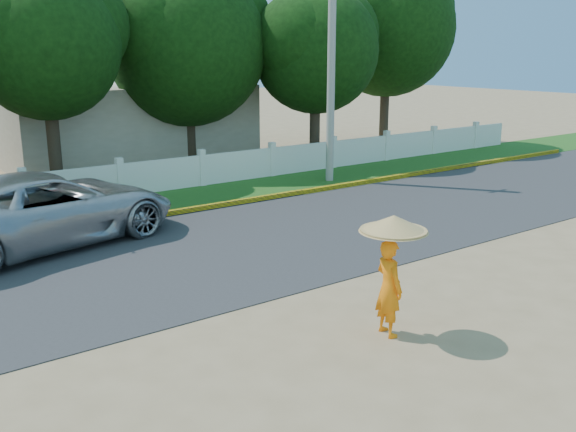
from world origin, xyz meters
name	(u,v)px	position (x,y,z in m)	size (l,w,h in m)	color
ground	(350,304)	(0.00, 0.00, 0.00)	(120.00, 120.00, 0.00)	#9E8460
road	(228,246)	(0.00, 4.50, 0.01)	(60.00, 7.00, 0.02)	#38383A
grass_verge	(140,205)	(0.00, 9.75, 0.01)	(60.00, 3.50, 0.03)	#2D601E
curb	(164,214)	(0.00, 8.05, 0.08)	(40.00, 0.18, 0.16)	yellow
fence	(120,181)	(0.00, 11.20, 0.55)	(40.00, 0.10, 1.10)	silver
building_near	(124,123)	(3.00, 18.00, 1.60)	(10.00, 6.00, 3.20)	#B7AD99
utility_pole	(331,60)	(7.19, 9.24, 4.32)	(0.28, 0.28, 8.65)	gray
vehicle	(45,209)	(-3.48, 7.29, 0.91)	(3.01, 6.52, 1.81)	#A9ACB1
monk_with_parasol	(391,258)	(-0.37, -1.37, 1.35)	(1.14, 1.14, 2.07)	orange
tree_row	(138,39)	(2.30, 14.39, 5.05)	(33.44, 7.95, 8.84)	#473828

